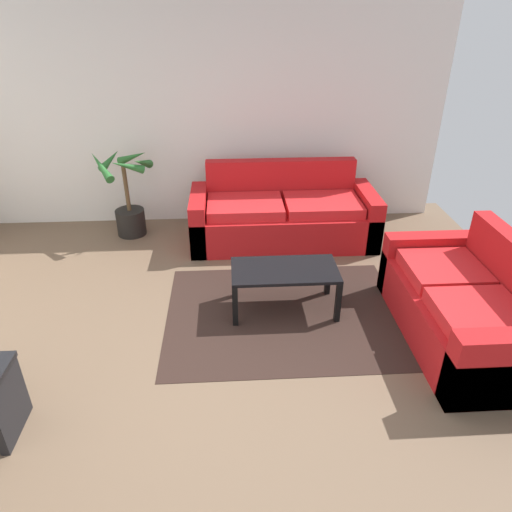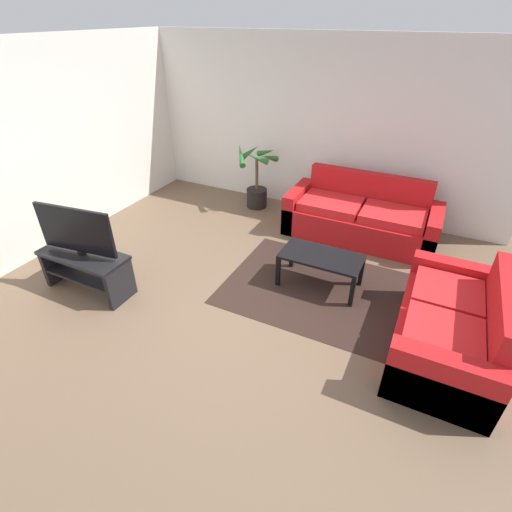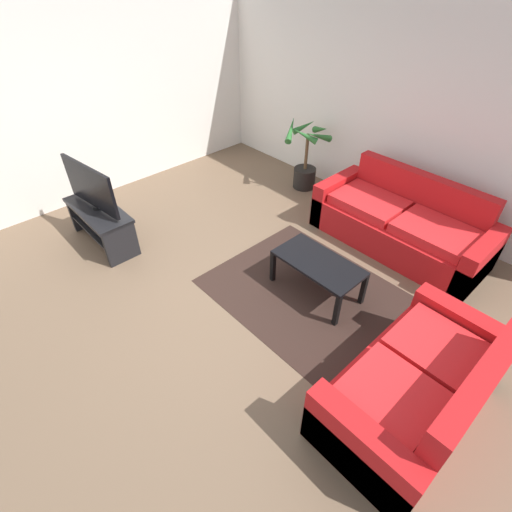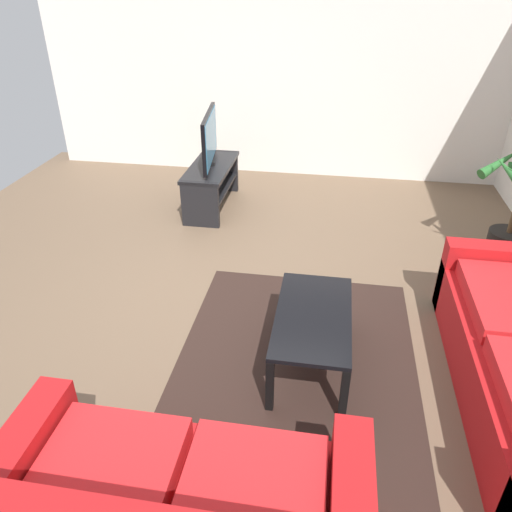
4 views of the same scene
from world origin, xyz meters
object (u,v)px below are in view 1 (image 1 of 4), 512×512
(couch_loveseat, at_px, (465,308))
(potted_palm, at_px, (128,202))
(couch_main, at_px, (283,217))
(coffee_table, at_px, (285,275))

(couch_loveseat, relative_size, potted_palm, 1.58)
(couch_main, distance_m, potted_palm, 1.89)
(couch_loveseat, height_order, coffee_table, couch_loveseat)
(couch_main, relative_size, potted_palm, 2.03)
(couch_loveseat, xyz_separation_m, coffee_table, (-1.49, 0.52, 0.08))
(couch_loveseat, bearing_deg, potted_palm, 145.14)
(coffee_table, xyz_separation_m, potted_palm, (-1.72, 1.72, 0.06))
(coffee_table, bearing_deg, potted_palm, 135.02)
(couch_main, distance_m, coffee_table, 1.47)
(couch_loveseat, xyz_separation_m, potted_palm, (-3.21, 2.23, 0.14))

